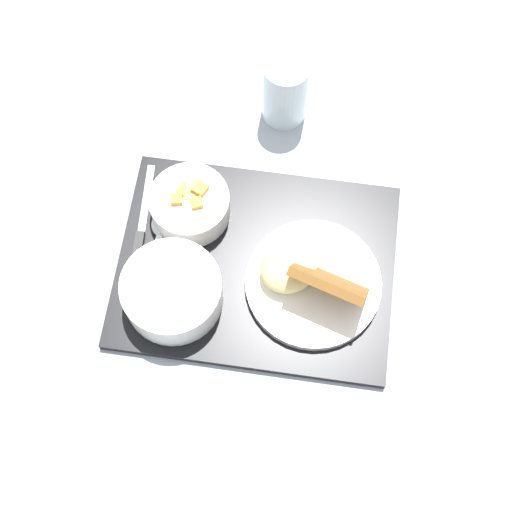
{
  "coord_description": "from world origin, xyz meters",
  "views": [
    {
      "loc": [
        0.01,
        -0.37,
        0.96
      ],
      "look_at": [
        0.0,
        0.0,
        0.04
      ],
      "focal_mm": 50.0,
      "sensor_mm": 36.0,
      "label": 1
    }
  ],
  "objects_px": {
    "glass_water": "(285,93)",
    "knife": "(139,244)",
    "bowl_soup": "(172,291)",
    "spoon": "(160,237)",
    "bowl_salad": "(190,204)",
    "plate_main": "(309,279)"
  },
  "relations": [
    {
      "from": "knife",
      "to": "spoon",
      "type": "bearing_deg",
      "value": -63.91
    },
    {
      "from": "plate_main",
      "to": "knife",
      "type": "xyz_separation_m",
      "value": [
        -0.24,
        0.05,
        -0.01
      ]
    },
    {
      "from": "plate_main",
      "to": "spoon",
      "type": "distance_m",
      "value": 0.22
    },
    {
      "from": "bowl_salad",
      "to": "glass_water",
      "type": "relative_size",
      "value": 0.99
    },
    {
      "from": "glass_water",
      "to": "bowl_soup",
      "type": "bearing_deg",
      "value": -115.22
    },
    {
      "from": "spoon",
      "to": "bowl_salad",
      "type": "bearing_deg",
      "value": -36.04
    },
    {
      "from": "plate_main",
      "to": "spoon",
      "type": "height_order",
      "value": "plate_main"
    },
    {
      "from": "bowl_salad",
      "to": "bowl_soup",
      "type": "distance_m",
      "value": 0.14
    },
    {
      "from": "glass_water",
      "to": "knife",
      "type": "bearing_deg",
      "value": -130.77
    },
    {
      "from": "knife",
      "to": "glass_water",
      "type": "distance_m",
      "value": 0.32
    },
    {
      "from": "bowl_soup",
      "to": "glass_water",
      "type": "distance_m",
      "value": 0.35
    },
    {
      "from": "bowl_soup",
      "to": "knife",
      "type": "height_order",
      "value": "bowl_soup"
    },
    {
      "from": "bowl_soup",
      "to": "spoon",
      "type": "distance_m",
      "value": 0.1
    },
    {
      "from": "plate_main",
      "to": "glass_water",
      "type": "xyz_separation_m",
      "value": [
        -0.04,
        0.29,
        0.02
      ]
    },
    {
      "from": "glass_water",
      "to": "bowl_salad",
      "type": "bearing_deg",
      "value": -126.02
    },
    {
      "from": "spoon",
      "to": "plate_main",
      "type": "bearing_deg",
      "value": -97.56
    },
    {
      "from": "bowl_soup",
      "to": "spoon",
      "type": "xyz_separation_m",
      "value": [
        -0.03,
        0.09,
        -0.03
      ]
    },
    {
      "from": "bowl_salad",
      "to": "knife",
      "type": "height_order",
      "value": "bowl_salad"
    },
    {
      "from": "knife",
      "to": "plate_main",
      "type": "bearing_deg",
      "value": -99.07
    },
    {
      "from": "bowl_salad",
      "to": "glass_water",
      "type": "bearing_deg",
      "value": 53.98
    },
    {
      "from": "bowl_soup",
      "to": "glass_water",
      "type": "xyz_separation_m",
      "value": [
        0.15,
        0.32,
        0.01
      ]
    },
    {
      "from": "bowl_soup",
      "to": "spoon",
      "type": "relative_size",
      "value": 1.02
    }
  ]
}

